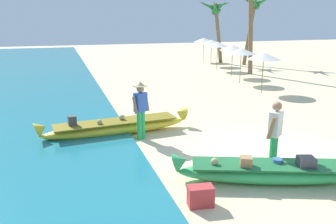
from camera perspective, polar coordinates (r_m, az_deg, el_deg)
ground_plane at (r=9.63m, az=15.91°, el=-6.74°), size 80.00×80.00×0.00m
boat_green_foreground at (r=8.03m, az=16.14°, el=-9.36°), size 4.15×2.03×0.71m
boat_yellow_midground at (r=10.87m, az=-8.52°, el=-2.41°), size 4.79×1.15×0.73m
person_vendor_hatted at (r=10.17m, az=-4.50°, el=0.94°), size 0.57×0.46×1.74m
person_tourist_customer at (r=8.35m, az=17.08°, el=-3.22°), size 0.56×0.49×1.70m
parasol_row_0 at (r=17.21m, az=15.42°, el=8.82°), size 1.60×1.60×1.91m
parasol_row_1 at (r=19.50m, az=11.91°, el=9.73°), size 1.60×1.60×1.91m
parasol_row_2 at (r=21.71m, az=10.54°, el=10.33°), size 1.60×1.60×1.91m
parasol_row_3 at (r=24.22m, az=8.13°, el=10.91°), size 1.60×1.60×1.91m
parasol_row_4 at (r=26.53m, az=7.14°, el=11.31°), size 1.60×1.60×1.91m
parasol_row_5 at (r=28.87m, az=5.85°, el=11.65°), size 1.60×1.60×1.91m
palm_tree_tall_inland at (r=27.82m, az=7.76°, el=15.89°), size 2.78×2.67×4.86m
palm_tree_leaning_seaward at (r=27.64m, az=13.97°, el=16.15°), size 2.55×2.55×5.22m
cooler_box at (r=6.88m, az=5.36°, el=-13.55°), size 0.52×0.34×0.41m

